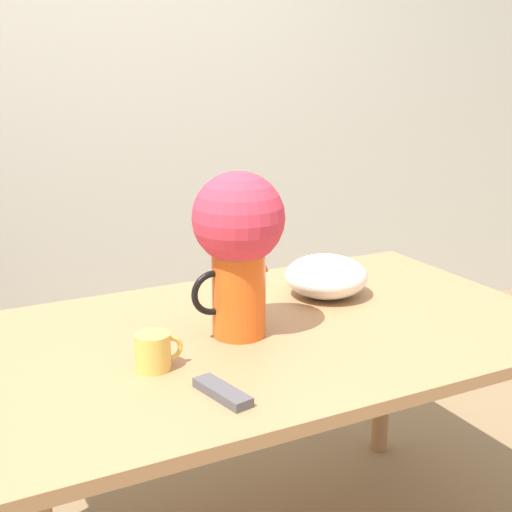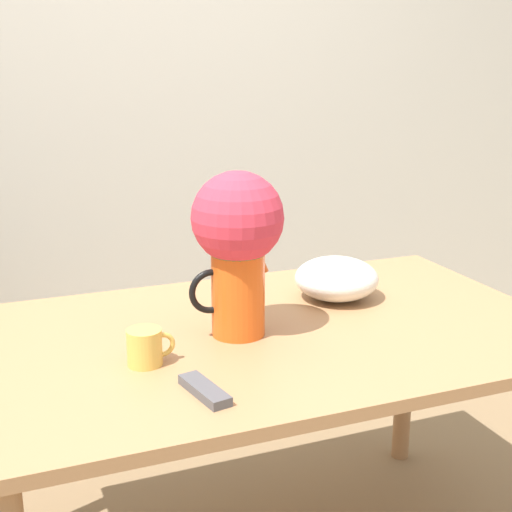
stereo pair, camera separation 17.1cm
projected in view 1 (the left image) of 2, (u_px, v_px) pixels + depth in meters
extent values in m
cube|color=silver|center=(83.00, 77.00, 2.91)|extent=(8.00, 0.05, 2.60)
cube|color=#A3754C|center=(272.00, 334.00, 1.79)|extent=(1.45, 0.90, 0.03)
cylinder|color=#A3754C|center=(383.00, 360.00, 2.51)|extent=(0.06, 0.06, 0.70)
cylinder|color=#E05619|center=(239.00, 293.00, 1.71)|extent=(0.13, 0.13, 0.22)
cone|color=#E05619|center=(259.00, 260.00, 1.72)|extent=(0.05, 0.05, 0.05)
torus|color=black|center=(213.00, 293.00, 1.68)|extent=(0.11, 0.02, 0.11)
sphere|color=#3D7033|center=(238.00, 234.00, 1.67)|extent=(0.17, 0.17, 0.17)
sphere|color=#CC3347|center=(238.00, 218.00, 1.66)|extent=(0.22, 0.22, 0.22)
cylinder|color=gold|center=(153.00, 352.00, 1.54)|extent=(0.08, 0.08, 0.08)
torus|color=gold|center=(171.00, 348.00, 1.56)|extent=(0.06, 0.01, 0.06)
ellipsoid|color=silver|center=(326.00, 276.00, 2.01)|extent=(0.23, 0.23, 0.12)
cube|color=#4C4C51|center=(222.00, 392.00, 1.42)|extent=(0.07, 0.16, 0.02)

